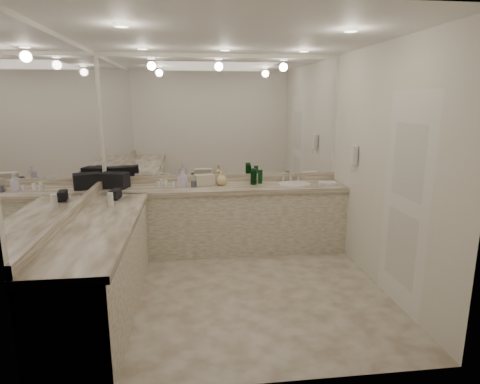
{
  "coord_description": "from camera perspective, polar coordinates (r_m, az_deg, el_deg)",
  "views": [
    {
      "loc": [
        -0.42,
        -3.98,
        2.0
      ],
      "look_at": [
        0.11,
        0.4,
        0.99
      ],
      "focal_mm": 30.0,
      "sensor_mm": 36.0,
      "label": 1
    }
  ],
  "objects": [
    {
      "name": "floor",
      "position": [
        4.48,
        -0.8,
        -13.68
      ],
      "size": [
        3.2,
        3.2,
        0.0
      ],
      "primitive_type": "plane",
      "color": "#BCB1A0",
      "rests_on": "ground"
    },
    {
      "name": "ceiling",
      "position": [
        4.05,
        -0.92,
        21.35
      ],
      "size": [
        3.2,
        3.2,
        0.0
      ],
      "primitive_type": "plane",
      "color": "white",
      "rests_on": "floor"
    },
    {
      "name": "wall_back",
      "position": [
        5.55,
        -2.51,
        5.58
      ],
      "size": [
        3.2,
        0.02,
        2.6
      ],
      "primitive_type": "cube",
      "color": "silver",
      "rests_on": "floor"
    },
    {
      "name": "wall_left",
      "position": [
        4.21,
        -23.06,
        2.23
      ],
      "size": [
        0.02,
        3.0,
        2.6
      ],
      "primitive_type": "cube",
      "color": "silver",
      "rests_on": "floor"
    },
    {
      "name": "wall_right",
      "position": [
        4.52,
        19.77,
        3.17
      ],
      "size": [
        0.02,
        3.0,
        2.6
      ],
      "primitive_type": "cube",
      "color": "silver",
      "rests_on": "floor"
    },
    {
      "name": "vanity_back_base",
      "position": [
        5.44,
        -2.17,
        -4.06
      ],
      "size": [
        3.2,
        0.6,
        0.84
      ],
      "primitive_type": "cube",
      "color": "silver",
      "rests_on": "floor"
    },
    {
      "name": "vanity_back_top",
      "position": [
        5.31,
        -2.2,
        0.56
      ],
      "size": [
        3.2,
        0.64,
        0.06
      ],
      "primitive_type": "cube",
      "color": "beige",
      "rests_on": "vanity_back_base"
    },
    {
      "name": "vanity_left_base",
      "position": [
        4.11,
        -19.01,
        -10.56
      ],
      "size": [
        0.6,
        2.4,
        0.84
      ],
      "primitive_type": "cube",
      "color": "silver",
      "rests_on": "floor"
    },
    {
      "name": "vanity_left_top",
      "position": [
        3.95,
        -19.35,
        -4.55
      ],
      "size": [
        0.64,
        2.42,
        0.06
      ],
      "primitive_type": "cube",
      "color": "beige",
      "rests_on": "vanity_left_base"
    },
    {
      "name": "backsplash_back",
      "position": [
        5.58,
        -2.46,
        1.99
      ],
      "size": [
        3.2,
        0.04,
        0.1
      ],
      "primitive_type": "cube",
      "color": "beige",
      "rests_on": "vanity_back_top"
    },
    {
      "name": "backsplash_left",
      "position": [
        4.28,
        -22.39,
        -2.36
      ],
      "size": [
        0.04,
        3.0,
        0.1
      ],
      "primitive_type": "cube",
      "color": "beige",
      "rests_on": "vanity_left_top"
    },
    {
      "name": "mirror_back",
      "position": [
        5.49,
        -2.55,
        10.49
      ],
      "size": [
        3.12,
        0.01,
        1.55
      ],
      "primitive_type": "cube",
      "color": "white",
      "rests_on": "wall_back"
    },
    {
      "name": "mirror_left",
      "position": [
        4.16,
        -23.47,
        8.68
      ],
      "size": [
        0.01,
        2.92,
        1.55
      ],
      "primitive_type": "cube",
      "color": "white",
      "rests_on": "wall_left"
    },
    {
      "name": "sink",
      "position": [
        5.48,
        7.74,
        1.09
      ],
      "size": [
        0.44,
        0.44,
        0.03
      ],
      "primitive_type": "cylinder",
      "color": "white",
      "rests_on": "vanity_back_top"
    },
    {
      "name": "faucet",
      "position": [
        5.66,
        7.23,
        2.26
      ],
      "size": [
        0.24,
        0.16,
        0.14
      ],
      "primitive_type": "cube",
      "color": "silver",
      "rests_on": "vanity_back_top"
    },
    {
      "name": "wall_phone",
      "position": [
        5.13,
        15.89,
        5.07
      ],
      "size": [
        0.06,
        0.1,
        0.24
      ],
      "primitive_type": "cube",
      "color": "white",
      "rests_on": "wall_right"
    },
    {
      "name": "door",
      "position": [
        4.13,
        22.4,
        -1.45
      ],
      "size": [
        0.02,
        0.82,
        2.1
      ],
      "primitive_type": "cube",
      "color": "white",
      "rests_on": "wall_right"
    },
    {
      "name": "black_toiletry_bag",
      "position": [
        5.41,
        -17.41,
        1.57
      ],
      "size": [
        0.39,
        0.3,
        0.19
      ],
      "primitive_type": "cube",
      "rotation": [
        0.0,
        0.0,
        -0.3
      ],
      "color": "black",
      "rests_on": "vanity_back_top"
    },
    {
      "name": "black_bag_spill",
      "position": [
        4.79,
        -17.3,
        -0.38
      ],
      "size": [
        0.12,
        0.21,
        0.11
      ],
      "primitive_type": "cube",
      "rotation": [
        0.0,
        0.0,
        -0.16
      ],
      "color": "black",
      "rests_on": "vanity_left_top"
    },
    {
      "name": "cream_cosmetic_case",
      "position": [
        5.34,
        -5.05,
        1.69
      ],
      "size": [
        0.27,
        0.2,
        0.14
      ],
      "primitive_type": "cube",
      "rotation": [
        0.0,
        0.0,
        0.2
      ],
      "color": "beige",
      "rests_on": "vanity_back_top"
    },
    {
      "name": "hand_towel",
      "position": [
        5.51,
        12.33,
        1.21
      ],
      "size": [
        0.24,
        0.18,
        0.04
      ],
      "primitive_type": "cube",
      "rotation": [
        0.0,
        0.0,
        -0.15
      ],
      "color": "white",
      "rests_on": "vanity_back_top"
    },
    {
      "name": "lotion_left",
      "position": [
        4.51,
        -17.95,
        -0.97
      ],
      "size": [
        0.06,
        0.06,
        0.15
      ],
      "primitive_type": "cylinder",
      "color": "white",
      "rests_on": "vanity_left_top"
    },
    {
      "name": "soap_bottle_a",
      "position": [
        5.37,
        -8.08,
        1.96
      ],
      "size": [
        0.08,
        0.08,
        0.2
      ],
      "primitive_type": "imported",
      "rotation": [
        0.0,
        0.0,
        -0.01
      ],
      "color": "silver",
      "rests_on": "vanity_back_top"
    },
    {
      "name": "soap_bottle_b",
      "position": [
        5.28,
        -8.21,
        1.89
      ],
      "size": [
        0.13,
        0.13,
        0.22
      ],
      "primitive_type": "imported",
      "rotation": [
        0.0,
        0.0,
        -0.39
      ],
      "color": "silver",
      "rests_on": "vanity_back_top"
    },
    {
      "name": "soap_bottle_c",
      "position": [
        5.33,
        -2.66,
        1.97
      ],
      "size": [
        0.18,
        0.18,
        0.19
      ],
      "primitive_type": "imported",
      "rotation": [
        0.0,
        0.0,
        0.31
      ],
      "color": "#D6BB80",
      "rests_on": "vanity_back_top"
    },
    {
      "name": "green_bottle_0",
      "position": [
        5.38,
        1.9,
        2.22
      ],
      "size": [
        0.07,
        0.07,
        0.22
      ],
      "primitive_type": "cylinder",
      "color": "#105723",
      "rests_on": "vanity_back_top"
    },
    {
      "name": "green_bottle_1",
      "position": [
        5.47,
        2.89,
        2.21
      ],
      "size": [
        0.06,
        0.06,
        0.18
      ],
      "primitive_type": "cylinder",
      "color": "#105723",
      "rests_on": "vanity_back_top"
    },
    {
      "name": "green_bottle_2",
      "position": [
        5.39,
        2.01,
        2.04
      ],
      "size": [
        0.07,
        0.07,
        0.18
      ],
      "primitive_type": "cylinder",
      "color": "#105723",
      "rests_on": "vanity_back_top"
    },
    {
      "name": "amenity_bottle_0",
      "position": [
        5.27,
        -6.62,
        1.13
      ],
      "size": [
        0.06,
        0.06,
        0.08
      ],
      "primitive_type": "cylinder",
      "color": "#3F3F4C",
      "rests_on": "vanity_back_top"
    },
    {
      "name": "amenity_bottle_1",
      "position": [
        5.39,
        -11.14,
        1.35
      ],
      "size": [
        0.04,
        0.04,
        0.1
      ],
      "primitive_type": "cylinder",
      "color": "white",
      "rests_on": "vanity_back_top"
    },
    {
      "name": "amenity_bottle_2",
      "position": [
        5.3,
        -11.57,
        1.05
      ],
      "size": [
        0.05,
        0.05,
        0.08
      ],
      "primitive_type": "cylinder",
      "color": "white",
      "rests_on": "vanity_back_top"
    },
    {
      "name": "amenity_bottle_3",
      "position": [
        5.33,
        -10.53,
        1.19
      ],
      "size": [
        0.05,
        0.05,
        0.09
      ],
      "primitive_type": "cylinder",
      "color": "white",
      "rests_on": "vanity_back_top"
    },
    {
      "name": "amenity_bottle_4",
      "position": [
        5.26,
        -9.45,
        1.04
      ],
      "size": [
        0.05,
        0.05,
        0.08
      ],
      "primitive_type": "cylinder",
      "color": "silver",
      "rests_on": "vanity_back_top"
    }
  ]
}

